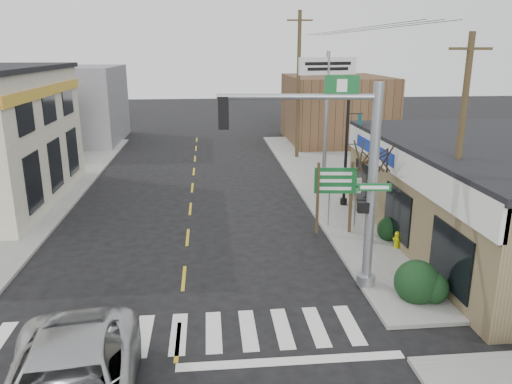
{
  "coord_description": "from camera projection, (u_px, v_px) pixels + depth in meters",
  "views": [
    {
      "loc": [
        0.98,
        -12.32,
        7.85
      ],
      "look_at": [
        2.68,
        5.08,
        2.8
      ],
      "focal_mm": 35.0,
      "sensor_mm": 36.0,
      "label": 1
    }
  ],
  "objects": [
    {
      "name": "fire_hydrant",
      "position": [
        397.0,
        239.0,
        19.95
      ],
      "size": [
        0.22,
        0.22,
        0.69
      ],
      "rotation": [
        0.0,
        0.0,
        0.06
      ],
      "color": "#B7BF03",
      "rests_on": "sidewalk_right"
    },
    {
      "name": "ground",
      "position": [
        178.0,
        342.0,
        13.86
      ],
      "size": [
        140.0,
        140.0,
        0.0
      ],
      "primitive_type": "plane",
      "color": "black",
      "rests_on": "ground"
    },
    {
      "name": "sidewalk_left",
      "position": [
        13.0,
        207.0,
        25.44
      ],
      "size": [
        6.0,
        38.0,
        0.13
      ],
      "primitive_type": "cube",
      "color": "gray",
      "rests_on": "ground"
    },
    {
      "name": "shrub_front",
      "position": [
        417.0,
        282.0,
        15.9
      ],
      "size": [
        1.44,
        1.44,
        1.08
      ],
      "primitive_type": "ellipsoid",
      "color": "#1F3816",
      "rests_on": "sidewalk_right"
    },
    {
      "name": "crosswalk",
      "position": [
        179.0,
        334.0,
        14.24
      ],
      "size": [
        11.0,
        2.2,
        0.01
      ],
      "primitive_type": "cube",
      "color": "silver",
      "rests_on": "ground"
    },
    {
      "name": "utility_pole_far",
      "position": [
        298.0,
        84.0,
        35.43
      ],
      "size": [
        1.78,
        0.27,
        10.25
      ],
      "rotation": [
        0.0,
        0.0,
        -0.07
      ],
      "color": "#463322",
      "rests_on": "sidewalk_right"
    },
    {
      "name": "bare_tree",
      "position": [
        375.0,
        150.0,
        19.58
      ],
      "size": [
        2.47,
        2.47,
        4.93
      ],
      "rotation": [
        0.0,
        0.0,
        -0.05
      ],
      "color": "black",
      "rests_on": "sidewalk_right"
    },
    {
      "name": "center_line",
      "position": [
        188.0,
        237.0,
        21.51
      ],
      "size": [
        0.12,
        56.0,
        0.01
      ],
      "primitive_type": "cube",
      "color": "gold",
      "rests_on": "ground"
    },
    {
      "name": "shrub_back",
      "position": [
        390.0,
        229.0,
        20.94
      ],
      "size": [
        1.06,
        1.06,
        0.79
      ],
      "primitive_type": "ellipsoid",
      "color": "black",
      "rests_on": "sidewalk_right"
    },
    {
      "name": "lamp_post",
      "position": [
        348.0,
        139.0,
        24.69
      ],
      "size": [
        0.75,
        0.59,
        5.82
      ],
      "rotation": [
        0.0,
        0.0,
        0.18
      ],
      "color": "black",
      "rests_on": "sidewalk_right"
    },
    {
      "name": "dance_center_sign",
      "position": [
        327.0,
        87.0,
        27.91
      ],
      "size": [
        3.57,
        0.22,
        7.59
      ],
      "rotation": [
        0.0,
        0.0,
        0.29
      ],
      "color": "gray",
      "rests_on": "sidewalk_right"
    },
    {
      "name": "ped_crossing_sign",
      "position": [
        330.0,
        188.0,
        22.06
      ],
      "size": [
        1.0,
        0.07,
        2.57
      ],
      "rotation": [
        0.0,
        0.0,
        -0.02
      ],
      "color": "gray",
      "rests_on": "sidewalk_right"
    },
    {
      "name": "bldg_distant_left",
      "position": [
        66.0,
        105.0,
        42.55
      ],
      "size": [
        9.0,
        10.0,
        6.4
      ],
      "primitive_type": "cube",
      "color": "gray",
      "rests_on": "ground"
    },
    {
      "name": "guide_sign",
      "position": [
        335.0,
        188.0,
        21.13
      ],
      "size": [
        1.79,
        0.14,
        3.13
      ],
      "rotation": [
        0.0,
        0.0,
        -0.11
      ],
      "color": "#4A3B22",
      "rests_on": "sidewalk_right"
    },
    {
      "name": "sidewalk_right",
      "position": [
        357.0,
        197.0,
        27.12
      ],
      "size": [
        6.0,
        38.0,
        0.13
      ],
      "primitive_type": "cube",
      "color": "gray",
      "rests_on": "ground"
    },
    {
      "name": "traffic_signal_pole",
      "position": [
        348.0,
        167.0,
        15.74
      ],
      "size": [
        5.48,
        0.4,
        6.94
      ],
      "rotation": [
        0.0,
        0.0,
        -0.12
      ],
      "color": "gray",
      "rests_on": "sidewalk_right"
    },
    {
      "name": "bldg_distant_right",
      "position": [
        335.0,
        109.0,
        42.9
      ],
      "size": [
        8.0,
        10.0,
        5.6
      ],
      "primitive_type": "cube",
      "color": "brown",
      "rests_on": "ground"
    },
    {
      "name": "utility_pole_near",
      "position": [
        459.0,
        155.0,
        17.02
      ],
      "size": [
        1.43,
        0.22,
        8.25
      ],
      "rotation": [
        0.0,
        0.0,
        -0.02
      ],
      "color": "#3F2F1E",
      "rests_on": "sidewalk_right"
    }
  ]
}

